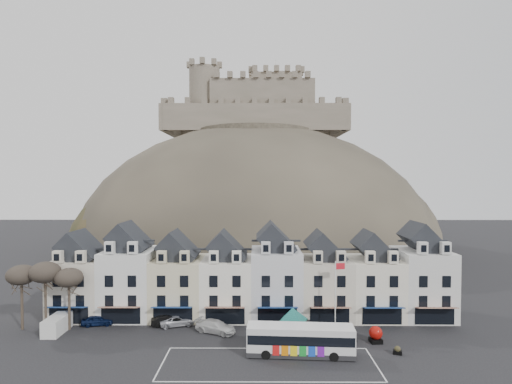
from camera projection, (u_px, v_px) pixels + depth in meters
ground at (249, 369)px, 39.88m from camera, size 300.00×300.00×0.00m
coach_bay_markings at (269, 364)px, 41.12m from camera, size 22.00×7.50×0.01m
townhouse_terrace at (253, 278)px, 55.68m from camera, size 54.40×9.35×11.80m
castle_hill at (259, 249)px, 108.79m from camera, size 100.00×76.00×68.00m
castle at (257, 106)px, 114.56m from camera, size 50.20×22.20×22.00m
tree_left_far at (21, 275)px, 50.32m from camera, size 3.61×3.61×8.24m
tree_left_mid at (45, 273)px, 50.30m from camera, size 3.78×3.78×8.64m
tree_left_near at (69, 278)px, 50.30m from camera, size 3.43×3.43×7.84m
bus at (300, 339)px, 43.07m from camera, size 11.62×3.39×3.24m
bus_shelter at (293, 315)px, 47.25m from camera, size 5.67×5.67×3.81m
red_buoy at (376, 334)px, 46.46m from camera, size 1.55×1.55×1.91m
flagpole at (336, 291)px, 49.67m from camera, size 1.27×0.28×8.88m
white_van at (57, 324)px, 49.47m from camera, size 1.98×4.47×2.03m
planter_west at (353, 338)px, 46.68m from camera, size 0.91×0.63×0.90m
planter_east at (397, 350)px, 43.28m from camera, size 1.03×0.74×0.93m
car_navy at (98, 320)px, 51.96m from camera, size 4.21×2.29×1.36m
car_black at (168, 320)px, 51.91m from camera, size 4.58×2.48×1.43m
car_silver at (178, 321)px, 51.91m from camera, size 4.94×3.41×1.27m
car_white at (215, 326)px, 49.52m from camera, size 5.60×4.03×1.51m
car_maroon at (273, 327)px, 49.34m from camera, size 4.53×2.19×1.49m
car_charcoal at (297, 321)px, 51.82m from camera, size 4.01×2.37×1.25m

